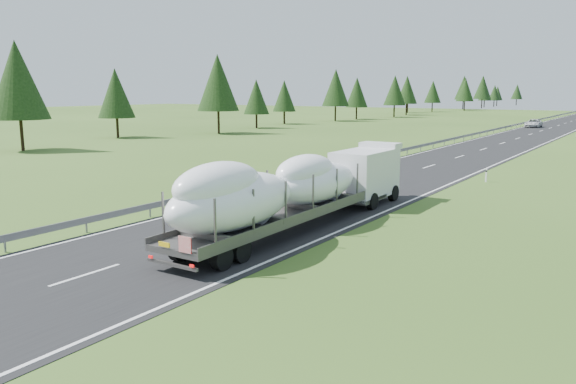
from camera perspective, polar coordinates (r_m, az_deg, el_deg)
The scene contains 6 objects.
ground at distance 22.05m, azimuth -19.85°, elevation -7.96°, with size 400.00×400.00×0.00m, color #35541C.
road_surface at distance 113.72m, azimuth 25.19°, elevation 5.93°, with size 10.00×400.00×0.02m, color black.
guardrail at distance 114.55m, azimuth 22.58°, elevation 6.44°, with size 0.10×400.00×0.76m.
tree_line_left at distance 133.61m, azimuth 6.91°, elevation 10.34°, with size 14.59×301.04×12.48m.
boat_truck at distance 26.95m, azimuth 0.69°, elevation 0.54°, with size 3.01×18.83×3.92m.
distant_van at distance 113.62m, azimuth 23.66°, elevation 6.42°, with size 2.51×5.45×1.51m, color silver.
Camera 1 is at (17.09, -12.23, 6.66)m, focal length 35.00 mm.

